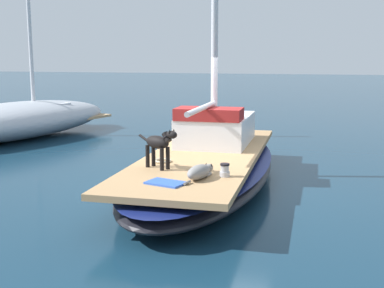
% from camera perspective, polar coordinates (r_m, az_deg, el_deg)
% --- Properties ---
extents(ground_plane, '(120.00, 120.00, 0.00)m').
position_cam_1_polar(ground_plane, '(10.08, 1.43, -4.71)').
color(ground_plane, '#143347').
extents(sailboat_main, '(2.62, 7.27, 0.66)m').
position_cam_1_polar(sailboat_main, '(10.00, 1.44, -2.85)').
color(sailboat_main, black).
rests_on(sailboat_main, ground).
extents(cabin_house, '(1.43, 2.24, 0.84)m').
position_cam_1_polar(cabin_house, '(10.95, 2.69, 1.84)').
color(cabin_house, silver).
rests_on(cabin_house, sailboat_main).
extents(dog_grey, '(0.38, 0.95, 0.22)m').
position_cam_1_polar(dog_grey, '(7.89, 0.87, -3.12)').
color(dog_grey, gray).
rests_on(dog_grey, sailboat_main).
extents(dog_black, '(0.85, 0.55, 0.70)m').
position_cam_1_polar(dog_black, '(8.52, -3.69, 0.01)').
color(dog_black, black).
rests_on(dog_black, sailboat_main).
extents(deck_winch, '(0.16, 0.16, 0.21)m').
position_cam_1_polar(deck_winch, '(8.03, 3.70, -2.97)').
color(deck_winch, '#B7B7BC').
rests_on(deck_winch, sailboat_main).
extents(coiled_rope, '(0.32, 0.32, 0.04)m').
position_cam_1_polar(coiled_rope, '(9.12, -3.35, -1.88)').
color(coiled_rope, beige).
rests_on(coiled_rope, sailboat_main).
extents(deck_towel, '(0.64, 0.50, 0.03)m').
position_cam_1_polar(deck_towel, '(7.59, -2.97, -4.37)').
color(deck_towel, blue).
rests_on(deck_towel, sailboat_main).
extents(moored_boat_port_side, '(4.50, 7.77, 7.31)m').
position_cam_1_polar(moored_boat_port_side, '(16.53, -19.15, 2.58)').
color(moored_boat_port_side, '#B2B7C1').
rests_on(moored_boat_port_side, ground).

